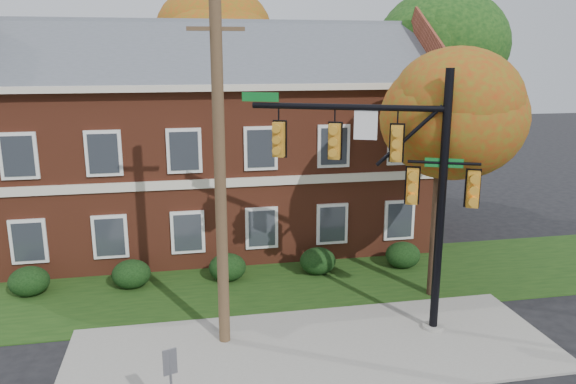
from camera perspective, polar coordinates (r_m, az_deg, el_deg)
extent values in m
plane|color=black|center=(15.97, 3.62, -17.57)|extent=(120.00, 120.00, 0.00)
cube|color=gray|center=(16.79, 2.74, -15.72)|extent=(14.00, 5.00, 0.08)
cube|color=#193811|center=(21.19, -0.50, -9.23)|extent=(30.00, 6.00, 0.04)
cube|color=brown|center=(25.68, -7.38, 2.88)|extent=(18.00, 8.00, 7.00)
cube|color=beige|center=(25.25, -7.63, 10.98)|extent=(18.80, 8.80, 0.24)
cube|color=beige|center=(21.74, -6.67, 0.92)|extent=(18.00, 0.12, 0.35)
ellipsoid|color=black|center=(22.03, -24.82, -8.23)|extent=(1.40, 1.26, 1.05)
ellipsoid|color=black|center=(21.43, -15.63, -8.03)|extent=(1.40, 1.26, 1.05)
ellipsoid|color=black|center=(21.40, -6.17, -7.61)|extent=(1.40, 1.26, 1.05)
ellipsoid|color=black|center=(21.93, 3.04, -7.01)|extent=(1.40, 1.26, 1.05)
ellipsoid|color=black|center=(22.99, 11.59, -6.29)|extent=(1.40, 1.26, 1.05)
cylinder|color=black|center=(19.94, 14.85, -2.48)|extent=(0.36, 0.36, 5.76)
ellipsoid|color=#B2290F|center=(19.27, 15.51, 7.86)|extent=(4.25, 4.25, 3.60)
ellipsoid|color=#B2290F|center=(19.18, 17.82, 9.48)|extent=(3.50, 3.50, 3.00)
cylinder|color=black|center=(29.42, 14.43, 3.99)|extent=(0.36, 0.36, 7.04)
ellipsoid|color=black|center=(29.03, 14.96, 12.57)|extent=(5.95, 5.95, 5.04)
ellipsoid|color=black|center=(28.95, 17.10, 13.62)|extent=(4.90, 4.90, 4.20)
cylinder|color=black|center=(33.57, -6.61, 6.05)|extent=(0.36, 0.36, 7.68)
ellipsoid|color=#C53C10|center=(33.28, -6.84, 14.27)|extent=(6.46, 6.46, 5.47)
ellipsoid|color=#C53C10|center=(32.81, -5.08, 15.36)|extent=(5.32, 5.32, 4.56)
cylinder|color=gray|center=(18.38, 14.50, -13.22)|extent=(0.64, 0.64, 0.18)
cylinder|color=black|center=(17.01, 15.28, -1.45)|extent=(0.33, 0.33, 7.95)
cylinder|color=black|center=(16.61, 5.98, 8.58)|extent=(5.27, 2.47, 0.18)
cylinder|color=black|center=(16.72, 15.56, 2.87)|extent=(1.91, 0.91, 0.09)
cube|color=#C6851F|center=(17.10, -0.95, 5.34)|extent=(0.60, 0.51, 1.32)
cube|color=#C6851F|center=(16.78, 4.73, 5.14)|extent=(0.60, 0.51, 1.32)
cube|color=#C6851F|center=(16.62, 10.97, 4.85)|extent=(0.60, 0.51, 1.32)
cube|color=silver|center=(16.61, 7.90, 6.75)|extent=(0.64, 0.32, 0.85)
cube|color=#0E6B24|center=(17.10, -2.84, 9.62)|extent=(1.06, 0.50, 0.27)
cube|color=#C6851F|center=(16.85, 12.51, 0.56)|extent=(0.60, 0.51, 1.32)
cube|color=#C6851F|center=(16.93, 18.28, 0.25)|extent=(0.60, 0.51, 1.32)
cube|color=#0E6B24|center=(16.72, 15.56, 2.87)|extent=(1.01, 0.48, 0.26)
cylinder|color=brown|center=(15.60, -6.90, 0.91)|extent=(0.34, 0.34, 9.71)
cube|color=brown|center=(15.23, -7.36, 16.13)|extent=(1.51, 0.16, 0.11)
cube|color=slate|center=(12.91, -11.91, -16.53)|extent=(0.31, 0.14, 0.60)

